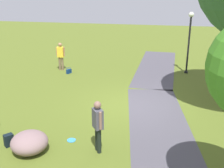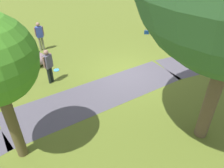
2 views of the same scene
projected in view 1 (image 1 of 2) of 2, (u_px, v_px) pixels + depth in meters
The scene contains 10 objects.
ground_plane at pixel (135, 105), 12.04m from camera, with size 48.00×48.00×0.00m, color #526120.
footpath_segment_near at pixel (156, 67), 17.48m from camera, with size 8.07×2.43×0.01m.
footpath_segment_mid at pixel (160, 130), 10.05m from camera, with size 8.23×3.29×0.01m.
lamp_post at pixel (189, 36), 15.59m from camera, with size 0.28×0.28×3.41m.
lawn_boulder at pixel (29, 142), 8.64m from camera, with size 1.48×1.48×0.65m.
woman_with_handbag at pixel (61, 55), 16.54m from camera, with size 0.26×0.52×1.63m.
passerby_on_path at pixel (98, 123), 8.46m from camera, with size 0.44×0.40×1.67m.
handbag_on_grass at pixel (69, 71), 16.18m from camera, with size 0.37×0.37×0.31m.
backpack_by_boulder at pixel (9, 140), 9.02m from camera, with size 0.35×0.35×0.40m.
frisbee_on_grass at pixel (71, 140), 9.37m from camera, with size 0.28×0.28×0.02m.
Camera 1 is at (11.02, 1.07, 4.92)m, focal length 45.70 mm.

